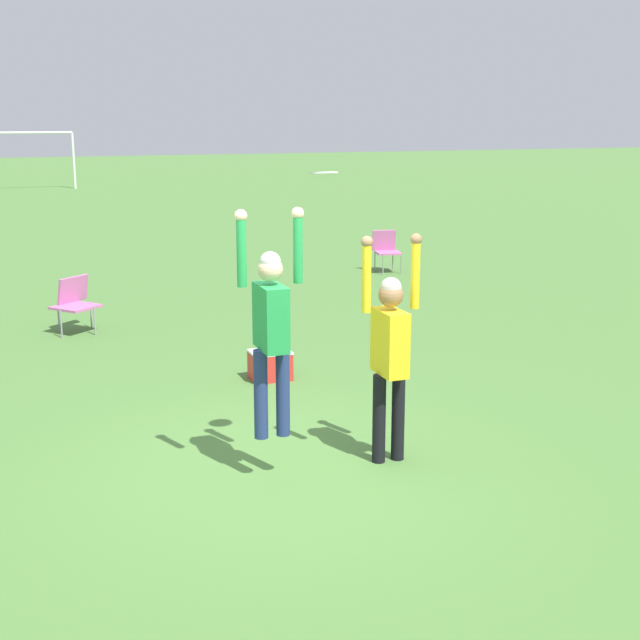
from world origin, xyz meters
The scene contains 7 objects.
ground_plane centered at (0.00, 0.00, 0.00)m, with size 120.00×120.00×0.00m, color #4C7A38.
person_jumping centered at (-0.11, -0.14, 1.41)m, with size 0.59×0.44×1.97m.
person_defending centered at (0.99, -0.14, 1.10)m, with size 0.57×0.42×2.08m.
frisbee centered at (0.36, -0.14, 2.62)m, with size 0.24×0.24×0.05m.
camping_chair_0 centered at (-1.19, 5.95, 0.46)m, with size 0.77×0.85×0.78m.
camping_chair_2 centered at (5.12, 8.91, 0.48)m, with size 0.56×0.60×0.82m.
cooler_box centered at (0.74, 2.67, 0.18)m, with size 0.48×0.36×0.35m.
Camera 1 is at (-2.27, -7.09, 3.11)m, focal length 50.00 mm.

